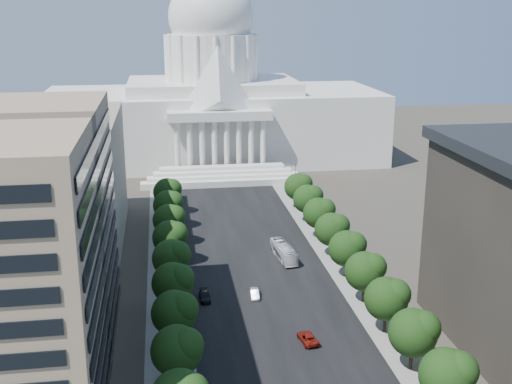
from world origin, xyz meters
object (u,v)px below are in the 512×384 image
car_red (308,338)px  city_bus (284,252)px  car_silver (255,293)px  car_dark_b (205,297)px

car_red → city_bus: bearing=-102.1°
car_silver → city_bus: city_bus is taller
car_silver → city_bus: 20.64m
car_red → city_bus: (3.01, 37.04, 0.96)m
car_dark_b → car_red: bearing=-50.9°
city_bus → car_dark_b: bearing=-142.4°
car_red → city_bus: city_bus is taller
car_dark_b → city_bus: size_ratio=0.41×
car_silver → city_bus: bearing=67.4°
car_silver → city_bus: size_ratio=0.35×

